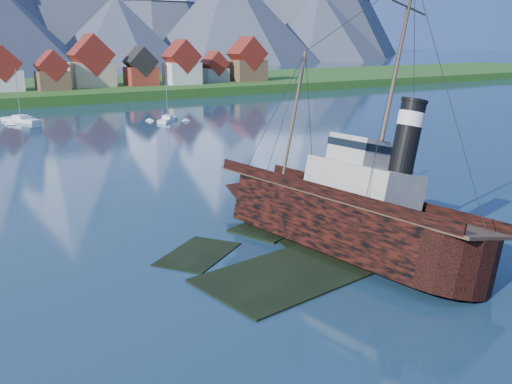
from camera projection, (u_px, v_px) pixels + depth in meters
ground at (317, 256)px, 51.65m from camera, size 1400.00×1400.00×0.00m
shoal at (317, 248)px, 54.41m from camera, size 31.71×21.24×1.14m
shore_bank at (3, 96)px, 190.68m from camera, size 600.00×80.00×3.20m
seawall at (26, 108)px, 159.60m from camera, size 600.00×2.50×2.00m
tugboat_wreck at (326, 210)px, 54.02m from camera, size 7.71×33.20×26.31m
sailboat_d at (168, 120)px, 134.06m from camera, size 7.37×7.75×11.68m
sailboat_e at (21, 120)px, 133.22m from camera, size 7.52×10.96×12.70m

